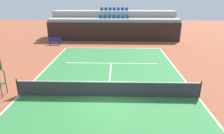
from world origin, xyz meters
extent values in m
plane|color=brown|center=(0.00, 0.00, 0.00)|extent=(80.00, 80.00, 0.00)
cube|color=#2D7238|center=(0.00, 0.00, 0.01)|extent=(11.00, 24.00, 0.01)
cube|color=white|center=(0.00, 11.95, 0.01)|extent=(11.00, 0.10, 0.00)
cube|color=white|center=(-5.45, 0.00, 0.01)|extent=(0.10, 24.00, 0.00)
cube|color=white|center=(5.45, 0.00, 0.01)|extent=(0.10, 24.00, 0.00)
cube|color=white|center=(0.00, 6.40, 0.01)|extent=(8.26, 0.10, 0.00)
cube|color=white|center=(0.00, 3.20, 0.01)|extent=(0.10, 6.40, 0.00)
cube|color=black|center=(0.00, 15.82, 1.21)|extent=(17.54, 0.30, 2.42)
cube|color=#9E9E99|center=(0.00, 17.17, 1.42)|extent=(17.54, 2.40, 2.84)
cube|color=#9E9E99|center=(0.00, 19.57, 1.85)|extent=(17.54, 2.40, 3.69)
cube|color=#145193|center=(-1.81, 17.17, 2.86)|extent=(0.44, 0.44, 0.04)
cube|color=#145193|center=(-1.81, 17.37, 3.08)|extent=(0.44, 0.04, 0.40)
cube|color=#145193|center=(-1.21, 17.17, 2.86)|extent=(0.44, 0.44, 0.04)
cube|color=#145193|center=(-1.21, 17.37, 3.08)|extent=(0.44, 0.04, 0.40)
cube|color=#145193|center=(-0.60, 17.17, 2.86)|extent=(0.44, 0.44, 0.04)
cube|color=#145193|center=(-0.60, 17.37, 3.08)|extent=(0.44, 0.04, 0.40)
cube|color=#145193|center=(0.00, 17.17, 2.86)|extent=(0.44, 0.44, 0.04)
cube|color=#145193|center=(0.00, 17.37, 3.08)|extent=(0.44, 0.04, 0.40)
cube|color=#145193|center=(0.60, 17.17, 2.86)|extent=(0.44, 0.44, 0.04)
cube|color=#145193|center=(0.60, 17.37, 3.08)|extent=(0.44, 0.04, 0.40)
cube|color=#145193|center=(1.21, 17.17, 2.86)|extent=(0.44, 0.44, 0.04)
cube|color=#145193|center=(1.21, 17.37, 3.08)|extent=(0.44, 0.04, 0.40)
cube|color=#145193|center=(1.81, 17.17, 2.86)|extent=(0.44, 0.44, 0.04)
cube|color=#145193|center=(1.81, 17.37, 3.08)|extent=(0.44, 0.04, 0.40)
cube|color=#145193|center=(-1.81, 19.57, 3.71)|extent=(0.44, 0.44, 0.04)
cube|color=#145193|center=(-1.81, 19.77, 3.93)|extent=(0.44, 0.04, 0.40)
cube|color=#145193|center=(-1.21, 19.57, 3.71)|extent=(0.44, 0.44, 0.04)
cube|color=#145193|center=(-1.21, 19.77, 3.93)|extent=(0.44, 0.04, 0.40)
cube|color=#145193|center=(-0.60, 19.57, 3.71)|extent=(0.44, 0.44, 0.04)
cube|color=#145193|center=(-0.60, 19.77, 3.93)|extent=(0.44, 0.04, 0.40)
cube|color=#145193|center=(0.00, 19.57, 3.71)|extent=(0.44, 0.44, 0.04)
cube|color=#145193|center=(0.00, 19.77, 3.93)|extent=(0.44, 0.04, 0.40)
cube|color=#145193|center=(0.60, 19.57, 3.71)|extent=(0.44, 0.44, 0.04)
cube|color=#145193|center=(0.60, 19.77, 3.93)|extent=(0.44, 0.04, 0.40)
cube|color=#145193|center=(1.21, 19.57, 3.71)|extent=(0.44, 0.44, 0.04)
cube|color=#145193|center=(1.21, 19.77, 3.93)|extent=(0.44, 0.04, 0.40)
cube|color=#145193|center=(1.81, 19.57, 3.71)|extent=(0.44, 0.44, 0.04)
cube|color=#145193|center=(1.81, 19.77, 3.93)|extent=(0.44, 0.04, 0.40)
cylinder|color=black|center=(-5.50, 0.00, 0.55)|extent=(0.08, 0.08, 1.07)
cylinder|color=black|center=(5.50, 0.00, 0.55)|extent=(0.08, 0.08, 1.07)
cube|color=#333338|center=(0.00, 0.00, 0.47)|extent=(10.90, 0.02, 0.92)
cube|color=white|center=(0.00, 0.00, 0.96)|extent=(10.90, 0.04, 0.05)
cylinder|color=#334C2D|center=(-6.35, -0.30, 0.78)|extent=(0.06, 0.06, 1.55)
cylinder|color=#334C2D|center=(-6.35, 0.30, 0.78)|extent=(0.06, 0.06, 1.55)
cube|color=navy|center=(-7.21, 13.46, 0.45)|extent=(1.50, 0.40, 0.05)
cube|color=navy|center=(-7.21, 13.64, 0.67)|extent=(1.50, 0.04, 0.36)
cube|color=#2D2D33|center=(-7.81, 13.32, 0.21)|extent=(0.06, 0.06, 0.42)
cube|color=#2D2D33|center=(-6.61, 13.32, 0.21)|extent=(0.06, 0.06, 0.42)
cube|color=#2D2D33|center=(-7.81, 13.60, 0.21)|extent=(0.06, 0.06, 0.42)
cube|color=#2D2D33|center=(-6.61, 13.60, 0.21)|extent=(0.06, 0.06, 0.42)
camera|label=1|loc=(0.58, -11.10, 5.83)|focal=32.72mm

